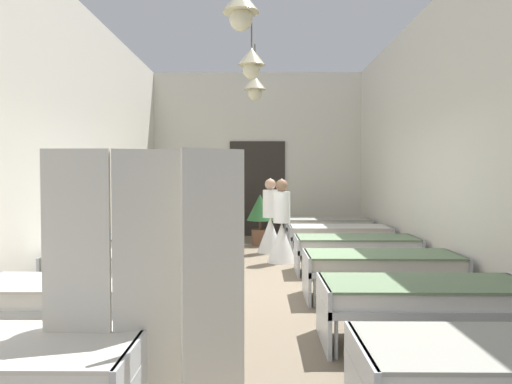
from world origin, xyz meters
TOP-DOWN VIEW (x-y plane):
  - ground_plane at (0.00, 0.00)m, footprint 5.86×11.60m
  - room_shell at (-0.00, 1.17)m, footprint 5.66×11.20m
  - bed_left_row_1 at (-1.58, -2.40)m, footprint 1.90×0.84m
  - bed_right_row_1 at (1.58, -2.40)m, footprint 1.90×0.84m
  - bed_left_row_2 at (-1.58, -0.80)m, footprint 1.90×0.84m
  - bed_right_row_2 at (1.58, -0.80)m, footprint 1.90×0.84m
  - bed_left_row_3 at (-1.58, 0.80)m, footprint 1.90×0.84m
  - bed_right_row_3 at (1.58, 0.80)m, footprint 1.90×0.84m
  - bed_left_row_4 at (-1.58, 2.40)m, footprint 1.90×0.84m
  - bed_right_row_4 at (1.58, 2.40)m, footprint 1.90×0.84m
  - bed_left_row_5 at (-1.58, 4.00)m, footprint 1.90×0.84m
  - bed_right_row_5 at (1.58, 4.00)m, footprint 1.90×0.84m
  - nurse_near_aisle at (0.27, 2.83)m, footprint 0.52×0.52m
  - nurse_mid_aisle at (0.45, 1.74)m, footprint 0.52×0.52m
  - potted_plant at (0.07, 3.81)m, footprint 0.59×0.59m
  - privacy_screen at (-0.63, -3.81)m, footprint 1.23×0.26m

SIDE VIEW (x-z plane):
  - ground_plane at x=0.00m, z-range -0.10..0.00m
  - bed_left_row_1 at x=-1.58m, z-range 0.15..0.73m
  - bed_right_row_1 at x=1.58m, z-range 0.15..0.73m
  - bed_left_row_2 at x=-1.58m, z-range 0.15..0.73m
  - bed_right_row_2 at x=1.58m, z-range 0.15..0.73m
  - bed_left_row_3 at x=-1.58m, z-range 0.15..0.73m
  - bed_right_row_3 at x=1.58m, z-range 0.15..0.73m
  - bed_left_row_4 at x=-1.58m, z-range 0.15..0.73m
  - bed_right_row_4 at x=1.58m, z-range 0.15..0.73m
  - bed_left_row_5 at x=-1.58m, z-range 0.15..0.73m
  - bed_right_row_5 at x=1.58m, z-range 0.15..0.73m
  - nurse_near_aisle at x=0.27m, z-range -0.21..1.27m
  - nurse_mid_aisle at x=0.45m, z-range -0.21..1.27m
  - potted_plant at x=0.07m, z-range 0.14..1.26m
  - privacy_screen at x=-0.63m, z-range 0.00..1.70m
  - room_shell at x=0.00m, z-range 0.01..4.15m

